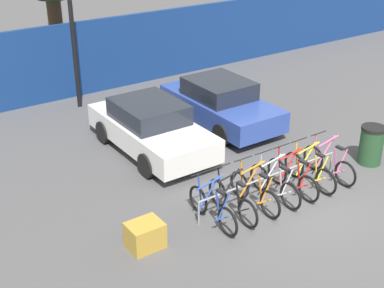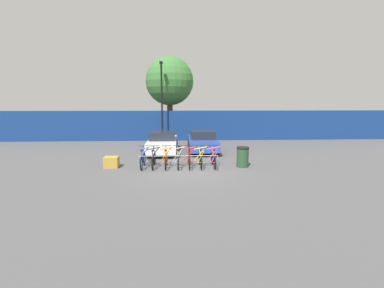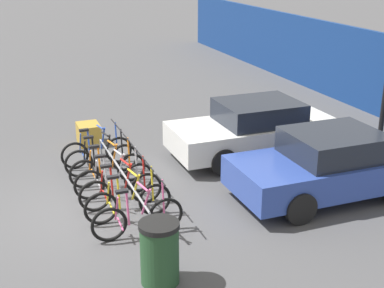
{
  "view_description": "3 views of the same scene",
  "coord_description": "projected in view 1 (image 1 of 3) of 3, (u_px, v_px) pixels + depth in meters",
  "views": [
    {
      "loc": [
        -8.0,
        -7.16,
        6.56
      ],
      "look_at": [
        -1.23,
        2.67,
        0.79
      ],
      "focal_mm": 50.0,
      "sensor_mm": 36.0,
      "label": 1
    },
    {
      "loc": [
        -0.28,
        -12.2,
        3.33
      ],
      "look_at": [
        0.4,
        2.56,
        0.85
      ],
      "focal_mm": 24.0,
      "sensor_mm": 36.0,
      "label": 2
    },
    {
      "loc": [
        9.7,
        -1.65,
        4.89
      ],
      "look_at": [
        0.33,
        1.98,
        1.22
      ],
      "focal_mm": 50.0,
      "sensor_mm": 36.0,
      "label": 3
    }
  ],
  "objects": [
    {
      "name": "bicycle_red",
      "position": [
        292.0,
        178.0,
        12.56
      ],
      "size": [
        0.68,
        1.71,
        1.05
      ],
      "rotation": [
        0.0,
        0.0,
        0.0
      ],
      "color": "black",
      "rests_on": "ground"
    },
    {
      "name": "car_blue",
      "position": [
        220.0,
        103.0,
        16.04
      ],
      "size": [
        1.91,
        4.05,
        1.4
      ],
      "color": "#2D479E",
      "rests_on": "ground"
    },
    {
      "name": "bicycle_silver",
      "position": [
        275.0,
        185.0,
        12.27
      ],
      "size": [
        0.68,
        1.71,
        1.05
      ],
      "rotation": [
        0.0,
        0.0,
        -0.04
      ],
      "color": "black",
      "rests_on": "ground"
    },
    {
      "name": "bike_rack",
      "position": [
        271.0,
        178.0,
        12.34
      ],
      "size": [
        4.13,
        0.04,
        0.57
      ],
      "color": "gray",
      "rests_on": "ground"
    },
    {
      "name": "car_white",
      "position": [
        151.0,
        127.0,
        14.44
      ],
      "size": [
        1.91,
        4.18,
        1.4
      ],
      "color": "silver",
      "rests_on": "ground"
    },
    {
      "name": "hoarding_wall",
      "position": [
        111.0,
        54.0,
        18.75
      ],
      "size": [
        36.0,
        0.16,
        2.53
      ],
      "primitive_type": "cube",
      "color": "navy",
      "rests_on": "ground"
    },
    {
      "name": "bicycle_orange",
      "position": [
        254.0,
        192.0,
        11.96
      ],
      "size": [
        0.68,
        1.71,
        1.05
      ],
      "rotation": [
        0.0,
        0.0,
        0.04
      ],
      "color": "black",
      "rests_on": "ground"
    },
    {
      "name": "ground_plane",
      "position": [
        302.0,
        203.0,
        12.25
      ],
      "size": [
        120.0,
        120.0,
        0.0
      ],
      "primitive_type": "plane",
      "color": "#4C4C4F"
    },
    {
      "name": "bicycle_blue",
      "position": [
        212.0,
        209.0,
        11.36
      ],
      "size": [
        0.68,
        1.71,
        1.05
      ],
      "rotation": [
        0.0,
        0.0,
        -0.03
      ],
      "color": "black",
      "rests_on": "ground"
    },
    {
      "name": "bicycle_black",
      "position": [
        232.0,
        201.0,
        11.64
      ],
      "size": [
        0.68,
        1.71,
        1.05
      ],
      "rotation": [
        0.0,
        0.0,
        -0.03
      ],
      "color": "black",
      "rests_on": "ground"
    },
    {
      "name": "trash_bin",
      "position": [
        371.0,
        145.0,
        13.84
      ],
      "size": [
        0.63,
        0.63,
        1.03
      ],
      "color": "#234728",
      "rests_on": "ground"
    },
    {
      "name": "bicycle_yellow",
      "position": [
        310.0,
        171.0,
        12.85
      ],
      "size": [
        0.68,
        1.71,
        1.05
      ],
      "rotation": [
        0.0,
        0.0,
        -0.05
      ],
      "color": "black",
      "rests_on": "ground"
    },
    {
      "name": "bicycle_pink",
      "position": [
        329.0,
        164.0,
        13.19
      ],
      "size": [
        0.68,
        1.71,
        1.05
      ],
      "rotation": [
        0.0,
        0.0,
        -0.01
      ],
      "color": "black",
      "rests_on": "ground"
    },
    {
      "name": "cargo_crate",
      "position": [
        145.0,
        235.0,
        10.67
      ],
      "size": [
        0.7,
        0.56,
        0.55
      ],
      "primitive_type": "cube",
      "color": "#B28C33",
      "rests_on": "ground"
    }
  ]
}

